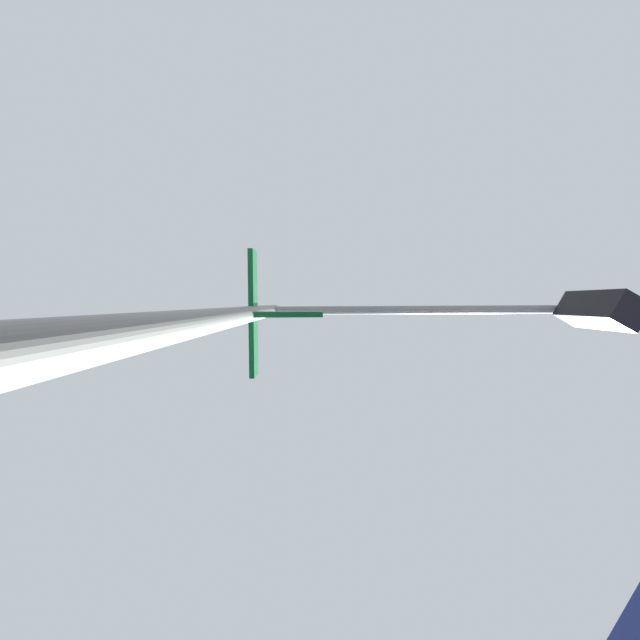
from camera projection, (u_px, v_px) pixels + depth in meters
The scene contains 1 object.
traffic_signal_near at pixel (445, 314), 2.80m from camera, with size 2.16×3.47×5.75m.
Camera 1 is at (-7.07, -6.33, 1.29)m, focal length 21.47 mm.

